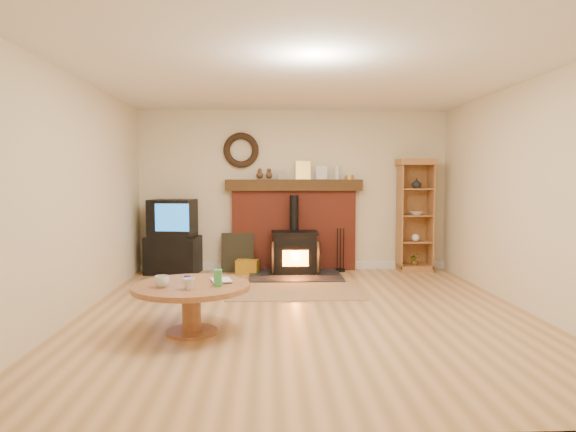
{
  "coord_description": "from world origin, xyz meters",
  "views": [
    {
      "loc": [
        -0.42,
        -5.63,
        1.5
      ],
      "look_at": [
        -0.16,
        1.0,
        1.01
      ],
      "focal_mm": 32.0,
      "sensor_mm": 36.0,
      "label": 1
    }
  ],
  "objects_px": {
    "wood_stove": "(295,254)",
    "tv_unit": "(173,238)",
    "curio_cabinet": "(415,215)",
    "coffee_table": "(191,294)"
  },
  "relations": [
    {
      "from": "wood_stove",
      "to": "tv_unit",
      "type": "xyz_separation_m",
      "value": [
        -1.91,
        0.2,
        0.24
      ]
    },
    {
      "from": "curio_cabinet",
      "to": "wood_stove",
      "type": "bearing_deg",
      "value": -171.75
    },
    {
      "from": "wood_stove",
      "to": "coffee_table",
      "type": "bearing_deg",
      "value": -111.21
    },
    {
      "from": "wood_stove",
      "to": "tv_unit",
      "type": "relative_size",
      "value": 1.2
    },
    {
      "from": "tv_unit",
      "to": "curio_cabinet",
      "type": "distance_m",
      "value": 3.89
    },
    {
      "from": "wood_stove",
      "to": "curio_cabinet",
      "type": "xyz_separation_m",
      "value": [
        1.96,
        0.28,
        0.59
      ]
    },
    {
      "from": "curio_cabinet",
      "to": "coffee_table",
      "type": "relative_size",
      "value": 1.59
    },
    {
      "from": "tv_unit",
      "to": "wood_stove",
      "type": "bearing_deg",
      "value": -5.95
    },
    {
      "from": "tv_unit",
      "to": "coffee_table",
      "type": "height_order",
      "value": "tv_unit"
    },
    {
      "from": "tv_unit",
      "to": "coffee_table",
      "type": "xyz_separation_m",
      "value": [
        0.75,
        -3.19,
        -0.17
      ]
    }
  ]
}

